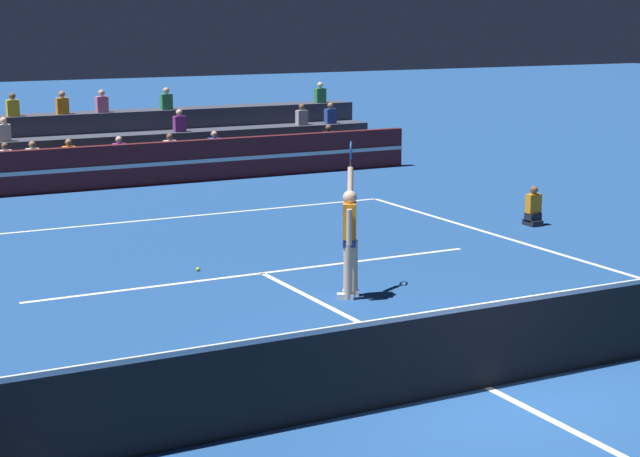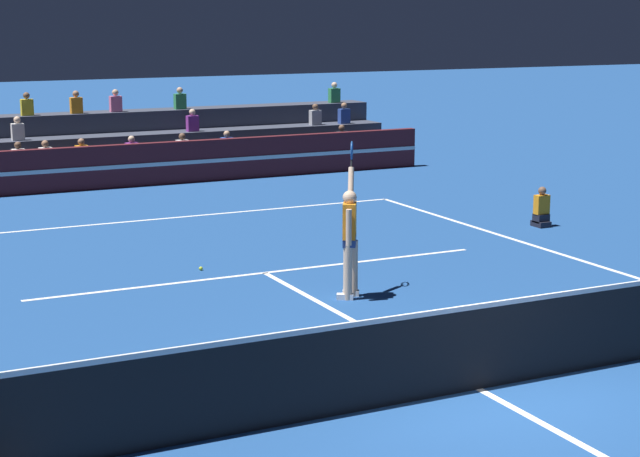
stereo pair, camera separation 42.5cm
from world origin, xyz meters
TOP-DOWN VIEW (x-y plane):
  - ground_plane at (0.00, 0.00)m, footprint 120.00×120.00m
  - court_lines at (0.00, 0.00)m, footprint 11.10×23.90m
  - tennis_net at (0.00, 0.00)m, footprint 12.00×0.10m
  - sponsor_banner_wall at (0.00, 16.42)m, footprint 18.00×0.26m
  - bleacher_stand at (-0.01, 18.95)m, footprint 17.90×2.85m
  - ball_kid_courtside at (6.79, 7.58)m, footprint 0.30×0.36m
  - tennis_player at (0.56, 4.36)m, footprint 0.67×0.96m
  - tennis_ball at (-0.92, 7.09)m, footprint 0.07×0.07m

SIDE VIEW (x-z plane):
  - ground_plane at x=0.00m, z-range 0.00..0.00m
  - court_lines at x=0.00m, z-range 0.00..0.01m
  - tennis_ball at x=-0.92m, z-range 0.00..0.07m
  - ball_kid_courtside at x=6.79m, z-range -0.09..0.75m
  - tennis_net at x=0.00m, z-range -0.01..1.09m
  - sponsor_banner_wall at x=0.00m, z-range 0.00..1.10m
  - bleacher_stand at x=-0.01m, z-range -0.49..1.79m
  - tennis_player at x=0.56m, z-range -0.24..2.21m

